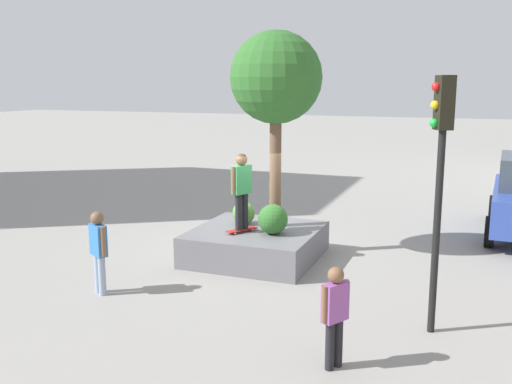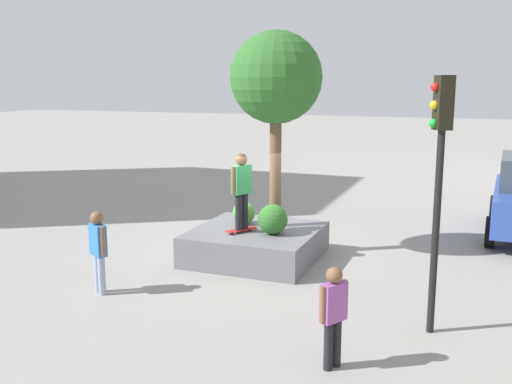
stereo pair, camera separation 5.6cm
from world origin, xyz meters
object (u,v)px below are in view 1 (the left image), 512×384
at_px(planter_ledge, 256,244).
at_px(skateboarder, 242,186).
at_px(plaza_tree, 276,79).
at_px(pedestrian_crossing, 335,310).
at_px(skateboard, 242,230).
at_px(bystander_watching, 99,247).
at_px(traffic_light_corner, 440,160).

relative_size(planter_ledge, skateboarder, 1.62).
xyz_separation_m(plaza_tree, pedestrian_crossing, (5.10, 2.69, -3.32)).
bearing_deg(skateboard, planter_ledge, 150.70).
height_order(skateboarder, pedestrian_crossing, skateboarder).
xyz_separation_m(skateboarder, pedestrian_crossing, (4.24, 3.21, -0.91)).
relative_size(plaza_tree, skateboarder, 2.61).
height_order(bystander_watching, pedestrian_crossing, bystander_watching).
bearing_deg(planter_ledge, plaza_tree, 147.76).
xyz_separation_m(skateboarder, bystander_watching, (2.93, -1.83, -0.84)).
xyz_separation_m(skateboarder, traffic_light_corner, (2.42, 4.44, 1.10)).
xyz_separation_m(planter_ledge, pedestrian_crossing, (4.61, 3.00, 0.54)).
relative_size(planter_ledge, traffic_light_corner, 0.68).
relative_size(skateboarder, bystander_watching, 1.06).
bearing_deg(skateboarder, planter_ledge, 150.70).
relative_size(planter_ledge, plaza_tree, 0.62).
distance_m(skateboard, skateboarder, 1.04).
bearing_deg(traffic_light_corner, plaza_tree, -129.91).
height_order(traffic_light_corner, bystander_watching, traffic_light_corner).
bearing_deg(skateboarder, skateboard, -90.00).
bearing_deg(plaza_tree, skateboarder, -30.99).
xyz_separation_m(plaza_tree, skateboarder, (0.86, -0.52, -2.40)).
bearing_deg(bystander_watching, skateboarder, 147.94).
height_order(plaza_tree, bystander_watching, plaza_tree).
bearing_deg(planter_ledge, skateboard, -29.30).
bearing_deg(pedestrian_crossing, planter_ledge, -146.95).
bearing_deg(skateboard, skateboarder, 90.00).
distance_m(plaza_tree, traffic_light_corner, 5.27).
xyz_separation_m(skateboard, traffic_light_corner, (2.42, 4.44, 2.14)).
distance_m(traffic_light_corner, pedestrian_crossing, 2.98).
bearing_deg(planter_ledge, pedestrian_crossing, 33.05).
distance_m(plaza_tree, pedestrian_crossing, 6.65).
bearing_deg(skateboard, traffic_light_corner, 61.44).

